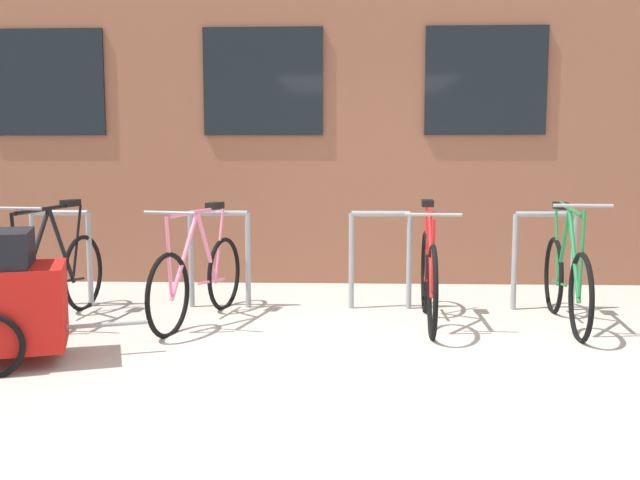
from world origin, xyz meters
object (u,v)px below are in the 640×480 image
bicycle_pink (199,277)px  bicycle_green (566,279)px  bicycle_red (429,276)px  bicycle_black (52,277)px

bicycle_pink → bicycle_green: bearing=-0.6°
bicycle_red → bicycle_pink: bearing=179.9°
bicycle_black → bicycle_green: (4.35, 0.07, -0.00)m
bicycle_red → bicycle_pink: 1.97m
bicycle_pink → bicycle_green: size_ratio=0.99×
bicycle_pink → bicycle_black: bearing=-175.4°
bicycle_pink → bicycle_green: (3.11, -0.03, 0.01)m
bicycle_black → bicycle_green: bicycle_green is taller
bicycle_red → bicycle_green: bearing=-1.4°
bicycle_pink → bicycle_red: bearing=-0.1°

